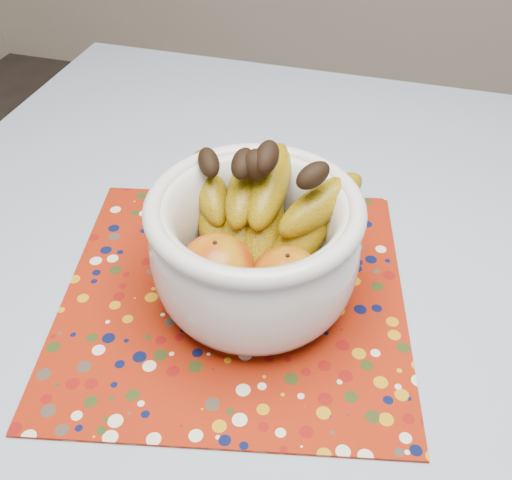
% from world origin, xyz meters
% --- Properties ---
extents(table, '(1.20, 1.20, 0.75)m').
position_xyz_m(table, '(0.00, 0.00, 0.67)').
color(table, brown).
rests_on(table, ground).
extents(tablecloth, '(1.32, 1.32, 0.01)m').
position_xyz_m(tablecloth, '(0.00, 0.00, 0.76)').
color(tablecloth, slate).
rests_on(tablecloth, table).
extents(placemat, '(0.51, 0.51, 0.00)m').
position_xyz_m(placemat, '(-0.12, -0.00, 0.76)').
color(placemat, maroon).
rests_on(placemat, tablecloth).
extents(fruit_bowl, '(0.31, 0.26, 0.20)m').
position_xyz_m(fruit_bowl, '(-0.10, 0.02, 0.85)').
color(fruit_bowl, silver).
rests_on(fruit_bowl, placemat).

